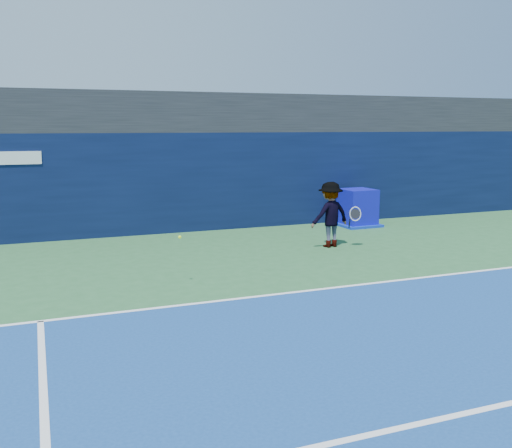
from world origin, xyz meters
The scene contains 8 objects.
ground centered at (0.00, 0.00, 0.00)m, with size 80.00×80.00×0.00m, color #2A5E32.
baseline centered at (0.00, 3.00, 0.01)m, with size 24.00×0.10×0.01m, color white.
service_line centered at (0.00, -2.00, 0.01)m, with size 24.00×0.10×0.01m, color white.
stadium_band centered at (0.00, 11.50, 3.60)m, with size 36.00×3.00×1.20m, color black.
back_wall_assembly centered at (0.00, 10.50, 1.50)m, with size 36.00×1.03×3.00m.
equipment_cart centered at (4.73, 9.13, 0.54)m, with size 1.29×1.29×1.19m.
tennis_player centered at (2.33, 6.56, 0.87)m, with size 1.35×0.80×1.74m.
tennis_ball centered at (-2.29, 4.36, 0.99)m, with size 0.06×0.06×0.06m.
Camera 1 is at (-4.92, -6.70, 3.20)m, focal length 40.00 mm.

